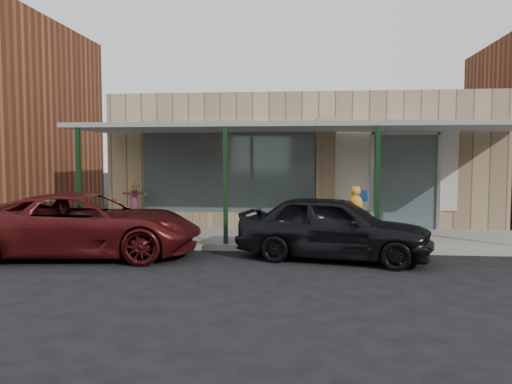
# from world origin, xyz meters

# --- Properties ---
(ground) EXTENTS (120.00, 120.00, 0.00)m
(ground) POSITION_xyz_m (0.00, 0.00, 0.00)
(ground) COLOR black
(ground) RESTS_ON ground
(sidewalk) EXTENTS (40.00, 3.20, 0.15)m
(sidewalk) POSITION_xyz_m (0.00, 3.60, 0.07)
(sidewalk) COLOR gray
(sidewalk) RESTS_ON ground
(storefront) EXTENTS (12.00, 6.25, 4.20)m
(storefront) POSITION_xyz_m (-0.00, 8.16, 2.09)
(storefront) COLOR #98845D
(storefront) RESTS_ON ground
(awning) EXTENTS (12.00, 3.00, 3.04)m
(awning) POSITION_xyz_m (0.00, 3.56, 3.01)
(awning) COLOR gray
(awning) RESTS_ON ground
(block_buildings_near) EXTENTS (61.00, 8.00, 8.00)m
(block_buildings_near) POSITION_xyz_m (2.01, 9.20, 3.77)
(block_buildings_near) COLOR brown
(block_buildings_near) RESTS_ON ground
(barrel_scarecrow) EXTENTS (0.84, 0.60, 1.38)m
(barrel_scarecrow) POSITION_xyz_m (-5.00, 4.70, 0.61)
(barrel_scarecrow) COLOR #533721
(barrel_scarecrow) RESTS_ON sidewalk
(barrel_pumpkin) EXTENTS (0.79, 0.79, 0.76)m
(barrel_pumpkin) POSITION_xyz_m (-4.51, 3.07, 0.42)
(barrel_pumpkin) COLOR #533721
(barrel_pumpkin) RESTS_ON sidewalk
(handicap_sign) EXTENTS (0.27, 0.04, 1.31)m
(handicap_sign) POSITION_xyz_m (1.48, 2.44, 0.99)
(handicap_sign) COLOR gray
(handicap_sign) RESTS_ON sidewalk
(parked_sedan) EXTENTS (4.47, 2.54, 1.60)m
(parked_sedan) POSITION_xyz_m (0.75, 1.28, 0.72)
(parked_sedan) COLOR black
(parked_sedan) RESTS_ON ground
(car_maroon) EXTENTS (5.43, 2.96, 1.45)m
(car_maroon) POSITION_xyz_m (-4.84, 1.08, 0.72)
(car_maroon) COLOR #460E0F
(car_maroon) RESTS_ON ground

